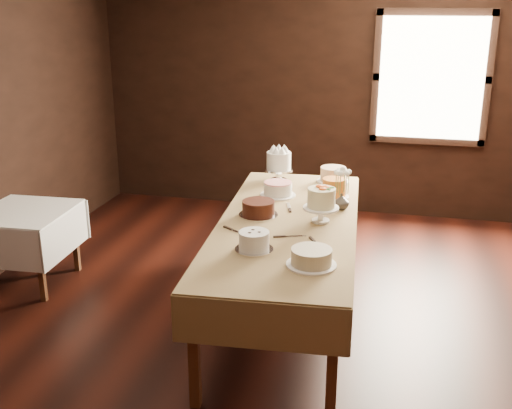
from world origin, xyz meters
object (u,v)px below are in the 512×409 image
object	(u,v)px
cake_speckled	(333,175)
cake_server_e	(239,232)
cake_cream	(311,258)
cake_server_b	(319,246)
display_table	(287,229)
cake_flowers	(321,207)
cake_chocolate	(258,209)
flower_vase	(341,202)
cake_caramel	(334,189)
cake_server_d	(331,210)
cake_server_a	(296,236)
cake_server_c	(289,206)
cake_meringue	(279,167)
cake_lattice	(278,190)
cake_swirl	(254,242)
side_table	(22,219)

from	to	relation	value
cake_speckled	cake_server_e	distance (m)	1.55
cake_cream	cake_server_b	bearing A→B (deg)	89.79
display_table	cake_flowers	bearing A→B (deg)	10.17
cake_chocolate	flower_vase	bearing A→B (deg)	26.50
cake_cream	cake_server_e	xyz separation A→B (m)	(-0.60, 0.45, -0.05)
cake_server_e	flower_vase	bearing A→B (deg)	79.09
cake_chocolate	cake_flowers	size ratio (longest dim) A/B	1.04
cake_caramel	cake_server_d	world-z (taller)	cake_caramel
cake_server_d	cake_server_e	distance (m)	0.88
cake_server_a	cake_server_d	size ratio (longest dim) A/B	1.00
cake_chocolate	cake_server_b	world-z (taller)	cake_chocolate
cake_server_c	cake_meringue	bearing A→B (deg)	2.35
cake_lattice	cake_server_c	size ratio (longest dim) A/B	1.27
cake_chocolate	cake_server_a	distance (m)	0.52
display_table	cake_server_a	world-z (taller)	cake_server_a
cake_server_b	flower_vase	size ratio (longest dim) A/B	1.85
cake_chocolate	cake_meringue	bearing A→B (deg)	92.33
cake_chocolate	cake_cream	distance (m)	1.01
cake_meringue	flower_vase	xyz separation A→B (m)	(0.65, -0.68, -0.06)
cake_swirl	cake_flowers	bearing A→B (deg)	61.42
cake_cream	cake_caramel	bearing A→B (deg)	91.11
cake_caramel	cake_swirl	bearing A→B (deg)	-106.58
cake_swirl	cake_server_a	world-z (taller)	cake_swirl
side_table	cake_caramel	xyz separation A→B (m)	(2.65, 0.57, 0.29)
cake_caramel	cake_flowers	xyz separation A→B (m)	(-0.03, -0.63, 0.04)
display_table	flower_vase	bearing A→B (deg)	45.63
cake_lattice	cake_server_a	bearing A→B (deg)	-70.70
cake_server_d	cake_meringue	bearing A→B (deg)	59.60
cake_caramel	cake_flowers	bearing A→B (deg)	-92.29
cake_meringue	cake_flowers	bearing A→B (deg)	-62.37
cake_chocolate	display_table	bearing A→B (deg)	-16.23
cake_flowers	cake_server_e	size ratio (longest dim) A/B	1.23
cake_speckled	cake_server_e	world-z (taller)	cake_speckled
cake_server_d	flower_vase	distance (m)	0.11
display_table	cake_cream	world-z (taller)	cake_cream
cake_server_e	cake_flowers	bearing A→B (deg)	66.78
side_table	cake_lattice	size ratio (longest dim) A/B	2.80
cake_server_a	flower_vase	bearing A→B (deg)	48.96
display_table	cake_server_d	world-z (taller)	cake_server_d
cake_server_b	cake_server_a	bearing A→B (deg)	-158.95
cake_caramel	side_table	bearing A→B (deg)	-167.77
side_table	cake_lattice	world-z (taller)	cake_lattice
cake_server_b	cake_chocolate	bearing A→B (deg)	-163.68
flower_vase	cake_chocolate	bearing A→B (deg)	-153.50
display_table	cake_server_d	bearing A→B (deg)	48.39
cake_speckled	cake_cream	xyz separation A→B (m)	(0.09, -1.92, -0.01)
cake_speckled	cake_cream	bearing A→B (deg)	-87.34
cake_chocolate	cake_server_c	bearing A→B (deg)	56.83
cake_cream	cake_chocolate	bearing A→B (deg)	122.77
cake_caramel	cake_flowers	distance (m)	0.64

